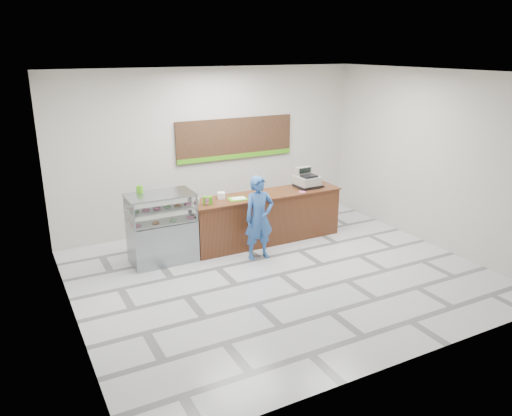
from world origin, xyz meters
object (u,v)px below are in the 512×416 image
cash_register (306,180)px  display_case (162,228)px  serving_tray (238,199)px  customer (259,218)px  sales_counter (266,217)px

cash_register → display_case: bearing=177.7°
serving_tray → customer: size_ratio=0.24×
sales_counter → customer: customer is taller
cash_register → serving_tray: 1.69m
display_case → serving_tray: bearing=-2.9°
display_case → cash_register: (3.22, 0.03, 0.51)m
serving_tray → customer: customer is taller
cash_register → customer: size_ratio=0.30×
cash_register → serving_tray: cash_register is taller
cash_register → sales_counter: bearing=179.0°
sales_counter → serving_tray: 0.86m
serving_tray → cash_register: bearing=11.8°
sales_counter → serving_tray: (-0.68, -0.08, 0.52)m
cash_register → serving_tray: (-1.68, -0.11, -0.15)m
sales_counter → display_case: (-2.22, -0.00, 0.16)m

